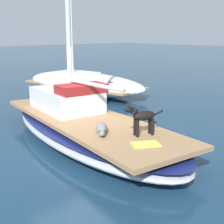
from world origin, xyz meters
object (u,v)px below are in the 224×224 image
moored_boat_starboard_side (83,83)px  dog_grey (102,128)px  deck_winch (153,126)px  sailboat_main (87,130)px  deck_towel (146,144)px  dog_black (142,117)px

moored_boat_starboard_side → dog_grey: bearing=-124.2°
deck_winch → sailboat_main: bearing=104.0°
deck_towel → moored_boat_starboard_side: 9.19m
sailboat_main → moored_boat_starboard_side: size_ratio=1.04×
sailboat_main → dog_grey: bearing=-113.4°
deck_towel → dog_grey: bearing=96.9°
dog_grey → moored_boat_starboard_side: (4.64, 6.82, -0.22)m
sailboat_main → dog_grey: (-0.54, -1.25, 0.43)m
dog_grey → dog_black: bearing=-52.9°
deck_winch → moored_boat_starboard_side: size_ratio=0.03×
dog_black → moored_boat_starboard_side: (4.09, 7.54, -0.54)m
sailboat_main → deck_towel: (-0.40, -2.45, 0.34)m
dog_grey → moored_boat_starboard_side: moored_boat_starboard_side is taller
sailboat_main → dog_black: 2.11m
sailboat_main → deck_winch: 2.00m
dog_grey → deck_winch: bearing=-32.6°
dog_black → deck_winch: size_ratio=4.31×
deck_winch → deck_towel: deck_winch is taller
dog_black → deck_towel: bearing=-129.9°
moored_boat_starboard_side → deck_towel: bearing=-119.2°
dog_black → deck_winch: (0.47, 0.07, -0.32)m
dog_grey → deck_towel: 1.22m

